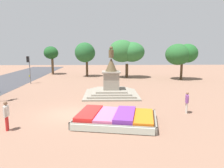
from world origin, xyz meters
TOP-DOWN VIEW (x-y plane):
  - ground_plane at (0.00, 0.00)m, footprint 92.43×92.43m
  - flower_planter at (3.17, -1.92)m, footprint 5.68×4.53m
  - statue_monument at (3.12, 6.44)m, footprint 5.41×5.41m
  - traffic_light_far_corner at (-7.71, 14.03)m, footprint 0.42×0.31m
  - pedestrian_with_handbag at (8.55, 0.09)m, footprint 0.34×0.71m
  - pedestrian_near_planter at (-3.19, -3.05)m, footprint 0.25×0.57m
  - park_tree_far_left at (13.97, 17.40)m, footprint 4.82×4.03m
  - park_tree_behind_statue at (-0.84, 21.25)m, footprint 3.34×3.40m
  - park_tree_far_right at (5.94, 19.68)m, footprint 5.70×4.29m
  - park_tree_street_side at (-7.28, 24.51)m, footprint 2.74×3.02m

SIDE VIEW (x-z plane):
  - ground_plane at x=0.00m, z-range 0.00..0.00m
  - flower_planter at x=3.17m, z-range -0.04..0.67m
  - pedestrian_with_handbag at x=8.55m, z-range 0.10..1.71m
  - statue_monument at x=3.12m, z-range -1.55..3.39m
  - pedestrian_near_planter at x=-3.19m, z-range 0.14..1.89m
  - traffic_light_far_corner at x=-7.71m, z-range 0.69..4.37m
  - park_tree_far_left at x=13.97m, z-range 1.16..6.55m
  - park_tree_street_side at x=-7.28m, z-range 1.33..6.39m
  - park_tree_behind_statue at x=-0.84m, z-range 1.14..6.81m
  - park_tree_far_right at x=5.94m, z-range 1.17..7.21m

